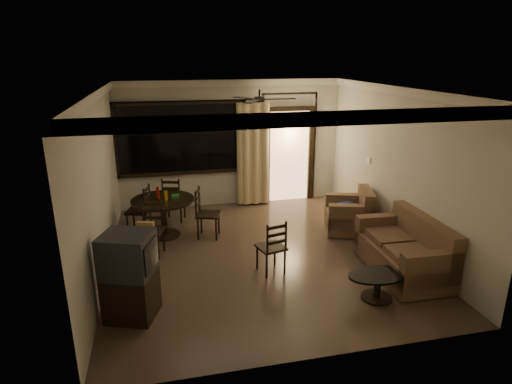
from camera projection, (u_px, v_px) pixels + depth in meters
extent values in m
plane|color=#7F6651|center=(259.00, 254.00, 7.44)|extent=(5.50, 5.50, 0.00)
plane|color=beige|center=(231.00, 144.00, 9.56)|extent=(5.00, 0.00, 5.00)
plane|color=beige|center=(319.00, 247.00, 4.46)|extent=(5.00, 0.00, 5.00)
plane|color=beige|center=(99.00, 187.00, 6.48)|extent=(0.00, 5.50, 5.50)
plane|color=beige|center=(397.00, 168.00, 7.53)|extent=(0.00, 5.50, 5.50)
plane|color=white|center=(259.00, 89.00, 6.58)|extent=(5.50, 5.50, 0.00)
cube|color=black|center=(181.00, 139.00, 9.25)|extent=(2.70, 0.04, 1.45)
cylinder|color=black|center=(184.00, 101.00, 8.94)|extent=(3.20, 0.03, 0.03)
cube|color=#FFC684|center=(289.00, 157.00, 9.91)|extent=(0.91, 0.03, 2.08)
cube|color=white|center=(368.00, 160.00, 8.54)|extent=(0.02, 0.18, 0.12)
cylinder|color=black|center=(259.00, 93.00, 6.60)|extent=(0.03, 0.03, 0.12)
cylinder|color=black|center=(259.00, 99.00, 6.62)|extent=(0.16, 0.16, 0.08)
cylinder|color=black|center=(163.00, 200.00, 7.99)|extent=(1.17, 1.17, 0.04)
cylinder|color=black|center=(164.00, 218.00, 8.10)|extent=(0.12, 0.12, 0.69)
cylinder|color=black|center=(165.00, 235.00, 8.21)|extent=(0.59, 0.59, 0.03)
cylinder|color=maroon|center=(158.00, 193.00, 8.01)|extent=(0.06, 0.06, 0.22)
cylinder|color=#BB8B14|center=(166.00, 195.00, 7.91)|extent=(0.06, 0.06, 0.18)
cube|color=#227329|center=(175.00, 196.00, 8.08)|extent=(0.14, 0.10, 0.05)
cube|color=black|center=(138.00, 211.00, 8.20)|extent=(0.52, 0.52, 0.04)
cube|color=black|center=(208.00, 214.00, 8.02)|extent=(0.52, 0.52, 0.04)
cube|color=black|center=(150.00, 231.00, 7.27)|extent=(0.52, 0.52, 0.04)
cube|color=#AD864A|center=(146.00, 231.00, 7.02)|extent=(0.29, 0.16, 0.32)
cube|color=black|center=(174.00, 200.00, 8.83)|extent=(0.52, 0.52, 0.04)
cube|color=black|center=(132.00, 295.00, 5.60)|extent=(0.76, 0.73, 0.62)
cube|color=black|center=(127.00, 254.00, 5.42)|extent=(0.76, 0.73, 0.55)
cube|color=black|center=(151.00, 256.00, 5.38)|extent=(0.17, 0.42, 0.38)
cube|color=#412B1E|center=(402.00, 259.00, 6.75)|extent=(0.93, 1.69, 0.42)
cube|color=#412B1E|center=(424.00, 238.00, 6.70)|extent=(0.25, 1.68, 0.68)
cube|color=#412B1E|center=(430.00, 270.00, 5.99)|extent=(0.89, 0.21, 0.52)
cube|color=#412B1E|center=(381.00, 229.00, 7.38)|extent=(0.89, 0.21, 0.52)
cube|color=#412B1E|center=(400.00, 246.00, 6.66)|extent=(0.66, 1.48, 0.13)
cube|color=#412B1E|center=(348.00, 221.00, 8.34)|extent=(1.04, 1.04, 0.39)
cube|color=#412B1E|center=(366.00, 206.00, 8.22)|extent=(0.43, 0.86, 0.64)
cube|color=#412B1E|center=(351.00, 218.00, 7.97)|extent=(0.85, 0.41, 0.49)
cube|color=#412B1E|center=(346.00, 206.00, 8.59)|extent=(0.85, 0.41, 0.49)
cube|color=#412B1E|center=(346.00, 210.00, 8.27)|extent=(0.75, 0.78, 0.12)
ellipsoid|color=#121C4F|center=(346.00, 205.00, 8.24)|extent=(0.35, 0.29, 0.10)
ellipsoid|color=black|center=(378.00, 275.00, 5.98)|extent=(0.89, 0.53, 0.03)
cylinder|color=black|center=(377.00, 287.00, 6.04)|extent=(0.10, 0.10, 0.35)
cylinder|color=black|center=(376.00, 297.00, 6.09)|extent=(0.43, 0.43, 0.03)
cube|color=black|center=(271.00, 247.00, 6.72)|extent=(0.48, 0.48, 0.04)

